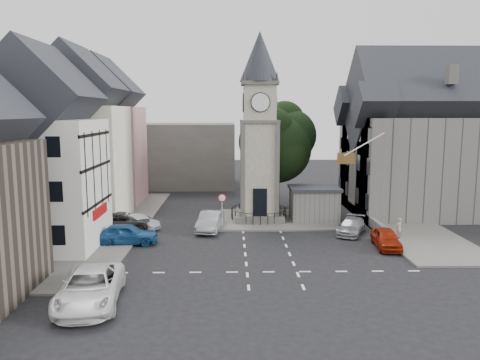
{
  "coord_description": "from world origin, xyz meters",
  "views": [
    {
      "loc": [
        -2.44,
        -32.43,
        9.57
      ],
      "look_at": [
        -1.72,
        5.0,
        4.05
      ],
      "focal_mm": 35.0,
      "sensor_mm": 36.0,
      "label": 1
    }
  ],
  "objects_px": {
    "clock_tower": "(259,128)",
    "pedestrian": "(399,228)",
    "car_east_red": "(386,238)",
    "stone_shelter": "(314,204)",
    "car_west_blue": "(126,234)"
  },
  "relations": [
    {
      "from": "clock_tower",
      "to": "pedestrian",
      "type": "bearing_deg",
      "value": -30.1
    },
    {
      "from": "car_east_red",
      "to": "pedestrian",
      "type": "distance_m",
      "value": 3.2
    },
    {
      "from": "stone_shelter",
      "to": "car_east_red",
      "type": "distance_m",
      "value": 8.96
    },
    {
      "from": "car_west_blue",
      "to": "pedestrian",
      "type": "distance_m",
      "value": 20.43
    },
    {
      "from": "clock_tower",
      "to": "pedestrian",
      "type": "xyz_separation_m",
      "value": [
        10.34,
        -5.99,
        -7.35
      ]
    },
    {
      "from": "clock_tower",
      "to": "stone_shelter",
      "type": "distance_m",
      "value": 8.15
    },
    {
      "from": "stone_shelter",
      "to": "car_west_blue",
      "type": "relative_size",
      "value": 0.95
    },
    {
      "from": "car_west_blue",
      "to": "car_east_red",
      "type": "xyz_separation_m",
      "value": [
        18.55,
        -1.26,
        -0.09
      ]
    },
    {
      "from": "car_west_blue",
      "to": "pedestrian",
      "type": "xyz_separation_m",
      "value": [
        20.39,
        1.35,
        -0.0
      ]
    },
    {
      "from": "car_east_red",
      "to": "pedestrian",
      "type": "relative_size",
      "value": 2.61
    },
    {
      "from": "stone_shelter",
      "to": "car_west_blue",
      "type": "bearing_deg",
      "value": -155.24
    },
    {
      "from": "car_west_blue",
      "to": "pedestrian",
      "type": "height_order",
      "value": "same"
    },
    {
      "from": "stone_shelter",
      "to": "car_west_blue",
      "type": "height_order",
      "value": "stone_shelter"
    },
    {
      "from": "stone_shelter",
      "to": "car_east_red",
      "type": "relative_size",
      "value": 1.07
    },
    {
      "from": "stone_shelter",
      "to": "pedestrian",
      "type": "distance_m",
      "value": 7.84
    }
  ]
}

